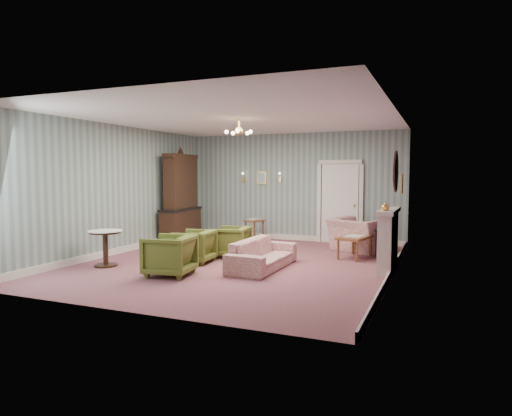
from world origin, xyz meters
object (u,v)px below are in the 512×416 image
at_px(sofa_chintz, 263,249).
at_px(wingback_chair, 358,229).
at_px(olive_chair_c, 232,240).
at_px(olive_chair_b, 194,245).
at_px(side_table_black, 385,243).
at_px(coffee_table, 355,247).
at_px(dresser, 181,196).
at_px(fireplace, 388,240).
at_px(olive_chair_a, 169,253).
at_px(pedestal_table, 106,248).

distance_m(sofa_chintz, wingback_chair, 2.98).
relative_size(olive_chair_c, wingback_chair, 0.62).
relative_size(olive_chair_b, wingback_chair, 0.62).
bearing_deg(side_table_black, coffee_table, -149.25).
height_order(wingback_chair, coffee_table, wingback_chair).
distance_m(sofa_chintz, coffee_table, 2.27).
bearing_deg(olive_chair_b, side_table_black, 115.50).
bearing_deg(wingback_chair, olive_chair_c, 62.46).
distance_m(olive_chair_c, side_table_black, 3.34).
xyz_separation_m(dresser, coffee_table, (4.71, -0.57, -0.99)).
bearing_deg(fireplace, wingback_chair, 114.17).
height_order(olive_chair_a, coffee_table, olive_chair_a).
relative_size(olive_chair_c, dresser, 0.30).
distance_m(coffee_table, side_table_black, 0.69).
relative_size(dresser, pedestal_table, 3.46).
xyz_separation_m(olive_chair_a, olive_chair_c, (0.24, 2.05, -0.03)).
distance_m(olive_chair_b, sofa_chintz, 1.50).
xyz_separation_m(fireplace, coffee_table, (-0.80, 1.07, -0.34)).
bearing_deg(side_table_black, olive_chair_b, -149.10).
bearing_deg(olive_chair_b, wingback_chair, 127.57).
height_order(olive_chair_b, side_table_black, olive_chair_b).
bearing_deg(sofa_chintz, dresser, 55.58).
relative_size(dresser, side_table_black, 4.04).
xyz_separation_m(olive_chair_b, olive_chair_c, (0.44, 0.84, 0.00)).
height_order(sofa_chintz, dresser, dresser).
relative_size(olive_chair_c, side_table_black, 1.21).
xyz_separation_m(sofa_chintz, wingback_chair, (1.35, 2.65, 0.15)).
height_order(olive_chair_a, wingback_chair, wingback_chair).
relative_size(sofa_chintz, dresser, 0.77).
height_order(olive_chair_c, coffee_table, olive_chair_c).
xyz_separation_m(wingback_chair, side_table_black, (0.67, -0.55, -0.21)).
distance_m(olive_chair_a, wingback_chair, 4.69).
xyz_separation_m(olive_chair_b, coffee_table, (2.93, 1.76, -0.13)).
height_order(dresser, fireplace, dresser).
xyz_separation_m(olive_chair_c, sofa_chintz, (1.06, -0.84, 0.00)).
relative_size(olive_chair_a, olive_chair_b, 1.09).
xyz_separation_m(fireplace, side_table_black, (-0.21, 1.42, -0.28)).
height_order(olive_chair_c, sofa_chintz, sofa_chintz).
bearing_deg(wingback_chair, olive_chair_a, 81.03).
height_order(olive_chair_a, pedestal_table, olive_chair_a).
bearing_deg(olive_chair_c, fireplace, 78.94).
bearing_deg(sofa_chintz, wingback_chair, -26.05).
distance_m(olive_chair_b, olive_chair_c, 0.95).
distance_m(dresser, fireplace, 5.79).
height_order(olive_chair_c, side_table_black, olive_chair_c).
xyz_separation_m(olive_chair_a, olive_chair_b, (-0.20, 1.21, -0.03)).
relative_size(dresser, coffee_table, 2.64).
height_order(wingback_chair, side_table_black, wingback_chair).
height_order(olive_chair_a, olive_chair_b, olive_chair_a).
bearing_deg(olive_chair_b, sofa_chintz, 84.79).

